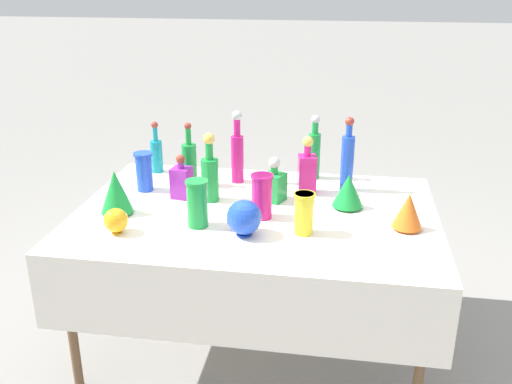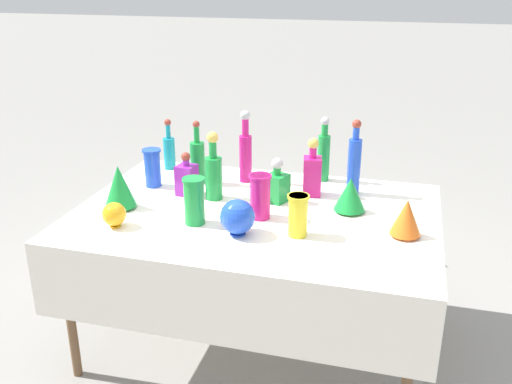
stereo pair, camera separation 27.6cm
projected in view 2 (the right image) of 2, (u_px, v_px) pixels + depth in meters
The scene contains 22 objects.
ground_plane at pixel (256, 340), 3.08m from camera, with size 40.00×40.00×0.00m, color gray.
display_table at pixel (254, 225), 2.78m from camera, with size 1.75×1.20×0.76m.
tall_bottle_0 at pixel (246, 152), 3.13m from camera, with size 0.07×0.07×0.40m.
tall_bottle_1 at pixel (214, 173), 2.90m from camera, with size 0.09×0.09×0.36m.
tall_bottle_2 at pixel (169, 150), 3.35m from camera, with size 0.07×0.07×0.30m.
tall_bottle_3 at pixel (198, 160), 3.12m from camera, with size 0.08×0.08×0.35m.
tall_bottle_4 at pixel (324, 153), 3.15m from camera, with size 0.07×0.07×0.36m.
tall_bottle_5 at pixel (354, 163), 2.95m from camera, with size 0.07×0.07×0.40m.
square_decanter_0 at pixel (187, 178), 2.97m from camera, with size 0.11×0.11×0.23m.
square_decanter_1 at pixel (312, 172), 2.95m from camera, with size 0.11×0.11×0.31m.
square_decanter_2 at pixel (277, 185), 2.88m from camera, with size 0.13×0.13×0.23m.
slender_vase_0 at pixel (152, 167), 3.08m from camera, with size 0.10×0.10×0.21m.
slender_vase_1 at pixel (260, 195), 2.68m from camera, with size 0.11×0.11×0.22m.
slender_vase_2 at pixel (194, 200), 2.62m from camera, with size 0.10×0.10×0.22m.
slender_vase_3 at pixel (298, 214), 2.50m from camera, with size 0.10×0.10×0.19m.
fluted_vase_0 at pixel (350, 194), 2.76m from camera, with size 0.16×0.16×0.17m.
fluted_vase_1 at pixel (119, 186), 2.79m from camera, with size 0.16×0.16×0.22m.
fluted_vase_2 at pixel (406, 217), 2.50m from camera, with size 0.14×0.14×0.17m.
round_bowl_0 at pixel (114, 214), 2.60m from camera, with size 0.11×0.11×0.12m.
round_bowl_1 at pixel (238, 217), 2.52m from camera, with size 0.16×0.16×0.17m.
price_tag_left at pixel (94, 237), 2.49m from camera, with size 0.05×0.01×0.04m, color white.
cardboard_box_behind_left at pixel (355, 233), 3.87m from camera, with size 0.53×0.36×0.46m.
Camera 2 is at (0.68, -2.48, 1.87)m, focal length 40.00 mm.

